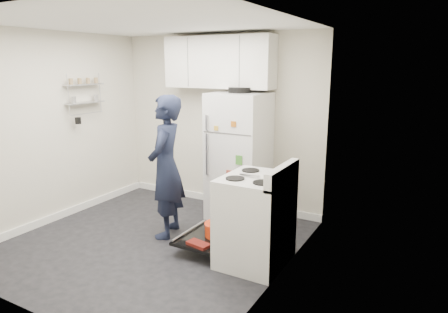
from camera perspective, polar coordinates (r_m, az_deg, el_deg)
The scene contains 7 objects.
room at distance 4.62m, azimuth -10.81°, elevation 2.03°, with size 3.21×3.21×2.51m.
electric_range at distance 4.26m, azimuth 4.36°, elevation -9.12°, with size 0.66×0.76×1.10m.
open_oven_door at distance 4.63m, azimuth -1.76°, elevation -10.94°, with size 0.55×0.71×0.23m.
refrigerator at distance 5.40m, azimuth 2.16°, elevation 0.08°, with size 0.72×0.74×1.78m.
upper_cabinets at distance 5.62m, azimuth -0.74°, elevation 13.32°, with size 1.60×0.33×0.70m, color silver.
wall_shelf_rack at distance 5.93m, azimuth -19.34°, elevation 8.48°, with size 0.14×0.60×0.61m.
person at distance 4.85m, azimuth -8.29°, elevation -1.50°, with size 0.63×0.41×1.73m, color black.
Camera 1 is at (2.91, -3.44, 2.07)m, focal length 32.00 mm.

